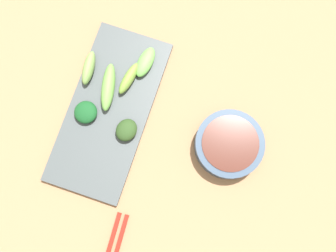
{
  "coord_description": "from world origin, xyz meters",
  "views": [
    {
      "loc": [
        -0.06,
        0.1,
        0.79
      ],
      "look_at": [
        -0.01,
        -0.02,
        0.05
      ],
      "focal_mm": 40.74,
      "sensor_mm": 36.0,
      "label": 1
    }
  ],
  "objects": [
    {
      "name": "broccoli_stalk_4",
      "position": [
        0.07,
        -0.14,
        0.04
      ],
      "size": [
        0.04,
        0.07,
        0.02
      ],
      "primitive_type": "ellipsoid",
      "rotation": [
        0.0,
        0.0,
        -0.11
      ],
      "color": "#6DBC52",
      "rests_on": "serving_plate"
    },
    {
      "name": "sauce_bowl",
      "position": [
        -0.14,
        -0.03,
        0.04
      ],
      "size": [
        0.14,
        0.14,
        0.04
      ],
      "color": "#2E425A",
      "rests_on": "tabletop"
    },
    {
      "name": "broccoli_stalk_1",
      "position": [
        0.09,
        -0.09,
        0.04
      ],
      "size": [
        0.03,
        0.08,
        0.03
      ],
      "primitive_type": "ellipsoid",
      "rotation": [
        0.0,
        0.0,
        -0.17
      ],
      "color": "#79A33E",
      "rests_on": "serving_plate"
    },
    {
      "name": "broccoli_stalk_0",
      "position": [
        0.18,
        -0.09,
        0.05
      ],
      "size": [
        0.03,
        0.07,
        0.03
      ],
      "primitive_type": "ellipsoid",
      "rotation": [
        0.0,
        0.0,
        0.12
      ],
      "color": "#79A051",
      "rests_on": "serving_plate"
    },
    {
      "name": "broccoli_leafy_2",
      "position": [
        0.15,
        -0.0,
        0.04
      ],
      "size": [
        0.05,
        0.05,
        0.02
      ],
      "primitive_type": "ellipsoid",
      "rotation": [
        0.0,
        0.0,
        0.19
      ],
      "color": "#175023",
      "rests_on": "serving_plate"
    },
    {
      "name": "tabletop",
      "position": [
        0.0,
        0.0,
        0.01
      ],
      "size": [
        2.1,
        2.1,
        0.02
      ],
      "primitive_type": "cube",
      "color": "#A47853",
      "rests_on": "ground"
    },
    {
      "name": "broccoli_leafy_3",
      "position": [
        0.06,
        0.01,
        0.04
      ],
      "size": [
        0.05,
        0.06,
        0.02
      ],
      "primitive_type": "ellipsoid",
      "rotation": [
        0.0,
        0.0,
        -0.23
      ],
      "color": "#2C4920",
      "rests_on": "serving_plate"
    },
    {
      "name": "broccoli_stalk_5",
      "position": [
        0.13,
        -0.06,
        0.05
      ],
      "size": [
        0.05,
        0.1,
        0.03
      ],
      "primitive_type": "ellipsoid",
      "rotation": [
        0.0,
        0.0,
        0.23
      ],
      "color": "#6EAC4C",
      "rests_on": "serving_plate"
    },
    {
      "name": "serving_plate",
      "position": [
        0.11,
        -0.02,
        0.03
      ],
      "size": [
        0.16,
        0.35,
        0.01
      ],
      "primitive_type": "cube",
      "color": "#454D50",
      "rests_on": "tabletop"
    }
  ]
}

